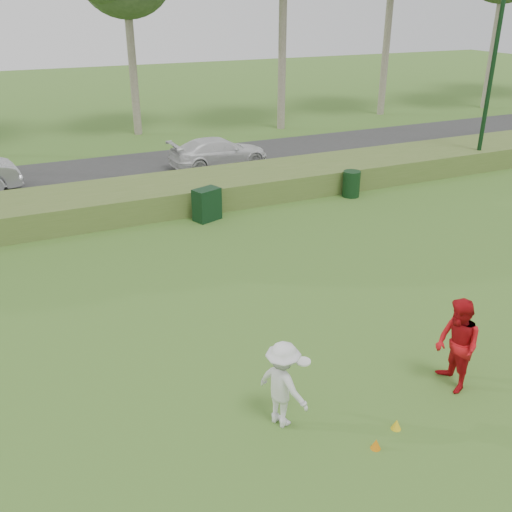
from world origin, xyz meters
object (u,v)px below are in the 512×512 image
car_right (219,152)px  player_white (283,384)px  utility_cabinet (207,204)px  player_red (457,345)px  trash_bin (351,184)px  cone_orange (376,444)px  lamp_post (498,36)px  cone_yellow (396,424)px

car_right → player_white: bearing=160.8°
utility_cabinet → car_right: (2.76, 6.00, 0.15)m
player_red → trash_bin: player_red is taller
cone_orange → utility_cabinet: 11.65m
trash_bin → lamp_post: bearing=6.5°
player_white → cone_yellow: (1.79, -1.01, -0.74)m
cone_yellow → trash_bin: (6.47, 11.45, 0.40)m
cone_yellow → utility_cabinet: 11.35m
lamp_post → player_red: lamp_post is taller
player_red → utility_cabinet: 10.85m
player_white → player_red: player_red is taller
cone_orange → cone_yellow: cone_yellow is taller
player_red → cone_orange: bearing=-59.4°
utility_cabinet → car_right: bearing=45.0°
lamp_post → cone_orange: bearing=-138.7°
player_red → cone_orange: size_ratio=9.74×
utility_cabinet → trash_bin: 5.95m
cone_yellow → trash_bin: trash_bin is taller
player_white → trash_bin: (8.25, 10.44, -0.34)m
lamp_post → utility_cabinet: bearing=-175.9°
lamp_post → player_white: 19.67m
car_right → player_red: bearing=172.8°
player_red → utility_cabinet: (-1.22, 10.77, -0.40)m
player_red → car_right: player_red is taller
cone_yellow → player_red: bearing=17.7°
player_white → player_red: size_ratio=0.87×
cone_yellow → utility_cabinet: utility_cabinet is taller
player_white → utility_cabinet: size_ratio=1.49×
lamp_post → trash_bin: size_ratio=8.17×
utility_cabinet → trash_bin: (5.95, 0.12, -0.06)m
lamp_post → utility_cabinet: (-13.10, -0.93, -5.03)m
player_red → lamp_post: bearing=146.2°
player_red → trash_bin: size_ratio=1.92×
lamp_post → cone_orange: lamp_post is taller
lamp_post → cone_yellow: (-13.62, -12.26, -5.49)m
utility_cabinet → cone_yellow: bearing=-112.9°
cone_orange → utility_cabinet: (1.14, 11.59, 0.46)m
cone_orange → car_right: size_ratio=0.04×
player_white → utility_cabinet: (2.31, 10.32, -0.28)m
player_white → car_right: size_ratio=0.37×
cone_orange → player_red: bearing=19.0°
utility_cabinet → car_right: 6.61m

